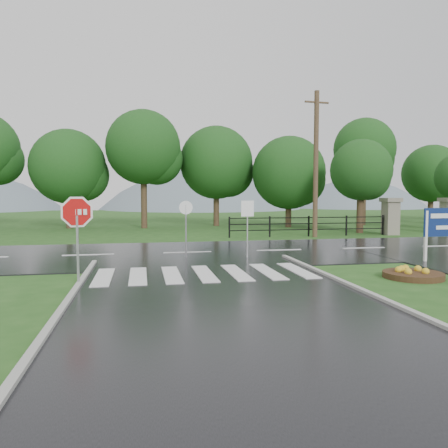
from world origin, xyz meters
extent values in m
plane|color=#234E1A|center=(0.00, 0.00, 0.00)|extent=(120.00, 120.00, 0.00)
cube|color=black|center=(0.00, 10.00, 0.00)|extent=(90.00, 8.00, 0.04)
cube|color=silver|center=(-3.00, 5.00, 0.06)|extent=(0.50, 2.80, 0.02)
cube|color=silver|center=(-2.00, 5.00, 0.06)|extent=(0.50, 2.80, 0.02)
cube|color=silver|center=(-1.00, 5.00, 0.06)|extent=(0.50, 2.80, 0.02)
cube|color=silver|center=(0.00, 5.00, 0.06)|extent=(0.50, 2.80, 0.02)
cube|color=silver|center=(1.00, 5.00, 0.06)|extent=(0.50, 2.80, 0.02)
cube|color=silver|center=(2.00, 5.00, 0.06)|extent=(0.50, 2.80, 0.02)
cube|color=silver|center=(3.00, 5.00, 0.06)|extent=(0.50, 2.80, 0.02)
cube|color=gray|center=(13.00, 16.00, 1.00)|extent=(0.80, 0.80, 2.00)
cube|color=#6B6659|center=(13.00, 16.00, 2.12)|extent=(1.00, 1.00, 0.24)
cube|color=black|center=(7.75, 16.00, 0.40)|extent=(9.50, 0.05, 0.05)
cube|color=black|center=(7.75, 16.00, 0.75)|extent=(9.50, 0.05, 0.05)
cube|color=black|center=(7.75, 16.00, 1.10)|extent=(9.50, 0.05, 0.05)
cube|color=black|center=(3.00, 16.00, 0.60)|extent=(0.08, 0.08, 1.20)
cube|color=black|center=(12.50, 16.00, 0.60)|extent=(0.08, 0.08, 1.20)
sphere|color=slate|center=(8.00, 65.00, -17.28)|extent=(48.00, 48.00, 48.00)
sphere|color=slate|center=(36.00, 65.00, -12.96)|extent=(36.00, 36.00, 36.00)
cube|color=#939399|center=(-3.58, 4.11, 0.96)|extent=(0.06, 0.06, 1.91)
cylinder|color=white|center=(-3.58, 4.12, 2.01)|extent=(1.14, 0.21, 1.15)
cylinder|color=#B40D0C|center=(-3.58, 4.11, 2.01)|extent=(0.99, 0.20, 1.00)
cube|color=silver|center=(8.24, 5.98, 0.94)|extent=(0.10, 0.10, 1.89)
cylinder|color=#332111|center=(6.03, 3.43, 0.09)|extent=(1.73, 1.73, 0.17)
cube|color=#939399|center=(2.12, 8.14, 1.05)|extent=(0.04, 0.04, 2.10)
cube|color=white|center=(2.12, 8.12, 1.93)|extent=(0.50, 0.03, 0.61)
cylinder|color=#939399|center=(-0.21, 8.55, 1.04)|extent=(0.06, 0.06, 2.07)
cylinder|color=white|center=(-0.21, 8.53, 1.97)|extent=(0.51, 0.11, 0.52)
cylinder|color=#473523|center=(7.93, 15.50, 4.15)|extent=(0.28, 0.28, 8.29)
cube|color=brown|center=(7.93, 15.50, 7.65)|extent=(1.48, 0.24, 0.09)
cylinder|color=#3D2B1C|center=(11.79, 17.50, 1.67)|extent=(0.46, 0.46, 3.33)
sphere|color=#133F13|center=(11.79, 17.50, 4.00)|extent=(3.85, 3.85, 3.85)
camera|label=1|loc=(-1.88, -8.11, 2.50)|focal=35.00mm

